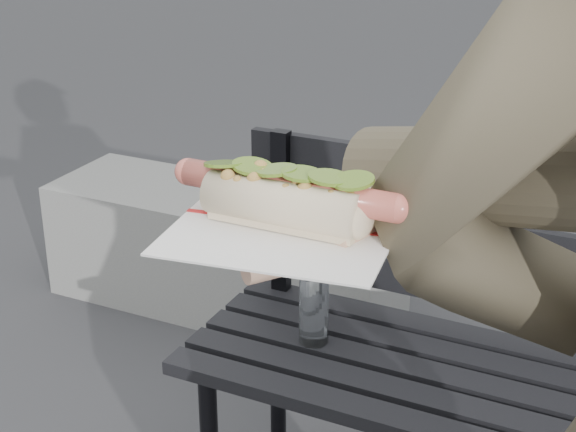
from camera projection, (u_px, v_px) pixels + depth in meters
name	position (u px, v px, depth m)	size (l,w,h in m)	color
park_bench	(549.00, 360.00, 1.77)	(1.50, 0.44, 0.88)	black
concrete_block	(224.00, 251.00, 2.98)	(1.20, 0.40, 0.40)	slate
held_hotdog	(527.00, 191.00, 0.73)	(0.62, 0.31, 0.20)	brown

